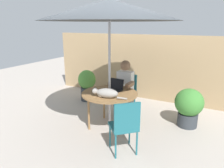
% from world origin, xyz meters
% --- Properties ---
extents(ground_plane, '(14.00, 14.00, 0.00)m').
position_xyz_m(ground_plane, '(0.00, 0.00, 0.00)').
color(ground_plane, '#ADA399').
extents(fence_back, '(5.40, 0.08, 1.72)m').
position_xyz_m(fence_back, '(0.00, 1.95, 0.86)').
color(fence_back, tan).
rests_on(fence_back, ground).
extents(patio_table, '(1.07, 1.07, 0.71)m').
position_xyz_m(patio_table, '(0.00, 0.00, 0.66)').
color(patio_table, olive).
rests_on(patio_table, ground).
extents(patio_umbrella, '(2.46, 2.46, 2.40)m').
position_xyz_m(patio_umbrella, '(0.00, 0.00, 2.21)').
color(patio_umbrella, '#B7B7BC').
rests_on(patio_umbrella, ground).
extents(chair_occupied, '(0.40, 0.40, 0.89)m').
position_xyz_m(chair_occupied, '(0.00, 0.82, 0.52)').
color(chair_occupied, '#1E606B').
rests_on(chair_occupied, ground).
extents(chair_empty, '(0.57, 0.57, 0.89)m').
position_xyz_m(chair_empty, '(0.64, -0.69, 0.52)').
color(chair_empty, '#1E606B').
rests_on(chair_empty, ground).
extents(person_seated, '(0.48, 0.48, 1.23)m').
position_xyz_m(person_seated, '(0.00, 0.66, 0.69)').
color(person_seated, white).
rests_on(person_seated, ground).
extents(laptop, '(0.32, 0.27, 0.21)m').
position_xyz_m(laptop, '(0.01, 0.22, 0.77)').
color(laptop, black).
rests_on(laptop, patio_table).
extents(cat, '(0.65, 0.27, 0.17)m').
position_xyz_m(cat, '(0.06, -0.26, 0.79)').
color(cat, gray).
rests_on(cat, patio_table).
extents(potted_plant_near_fence, '(0.55, 0.55, 0.78)m').
position_xyz_m(potted_plant_near_fence, '(1.36, 0.75, 0.43)').
color(potted_plant_near_fence, '#33383D').
rests_on(potted_plant_near_fence, ground).
extents(potted_plant_by_chair, '(0.46, 0.46, 0.82)m').
position_xyz_m(potted_plant_by_chair, '(-1.25, 1.07, 0.46)').
color(potted_plant_by_chair, '#33383D').
rests_on(potted_plant_by_chair, ground).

